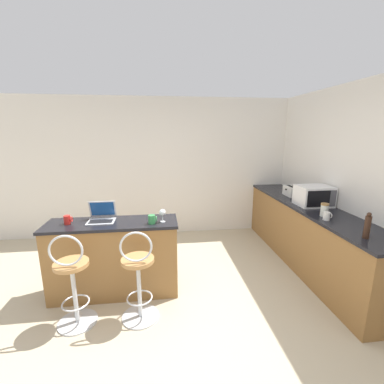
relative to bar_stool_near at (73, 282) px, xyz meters
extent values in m
plane|color=#BCAD8E|center=(0.98, -0.11, -0.49)|extent=(20.00, 20.00, 0.00)
cube|color=silver|center=(0.98, 2.46, 0.81)|extent=(12.00, 0.06, 2.60)
cube|color=olive|center=(0.33, 0.52, -0.04)|extent=(1.51, 0.45, 0.89)
cube|color=black|center=(0.33, 0.52, 0.42)|extent=(1.54, 0.48, 0.03)
cube|color=olive|center=(3.08, 0.91, -0.04)|extent=(0.58, 3.04, 0.89)
cube|color=black|center=(3.08, 0.91, 0.42)|extent=(0.61, 3.07, 0.03)
cylinder|color=silver|center=(0.00, 0.02, -0.48)|extent=(0.40, 0.40, 0.02)
cylinder|color=silver|center=(0.00, 0.02, -0.15)|extent=(0.04, 0.04, 0.66)
torus|color=silver|center=(0.00, 0.02, -0.25)|extent=(0.28, 0.28, 0.02)
cylinder|color=#B7844C|center=(0.00, 0.02, 0.19)|extent=(0.34, 0.34, 0.04)
torus|color=silver|center=(0.00, -0.08, 0.38)|extent=(0.32, 0.02, 0.32)
cylinder|color=silver|center=(0.66, 0.02, -0.48)|extent=(0.40, 0.40, 0.02)
cylinder|color=silver|center=(0.66, 0.02, -0.15)|extent=(0.04, 0.04, 0.66)
torus|color=silver|center=(0.66, 0.02, -0.25)|extent=(0.28, 0.28, 0.02)
cylinder|color=#B7844C|center=(0.66, 0.02, 0.19)|extent=(0.34, 0.34, 0.04)
torus|color=silver|center=(0.66, -0.08, 0.38)|extent=(0.32, 0.02, 0.32)
cube|color=#B7BABF|center=(0.20, 0.55, 0.45)|extent=(0.31, 0.23, 0.01)
cube|color=black|center=(0.20, 0.53, 0.45)|extent=(0.27, 0.13, 0.00)
cube|color=#B7BABF|center=(0.20, 0.67, 0.56)|extent=(0.31, 0.08, 0.21)
cube|color=#19478C|center=(0.20, 0.67, 0.57)|extent=(0.28, 0.06, 0.18)
cube|color=white|center=(3.11, 0.90, 0.59)|extent=(0.47, 0.35, 0.29)
cube|color=black|center=(3.07, 0.72, 0.59)|extent=(0.33, 0.01, 0.23)
cube|color=#4C4C51|center=(3.28, 0.72, 0.59)|extent=(0.09, 0.01, 0.23)
cube|color=silver|center=(3.11, 1.48, 0.52)|extent=(0.23, 0.29, 0.16)
cube|color=black|center=(3.06, 1.48, 0.61)|extent=(0.05, 0.20, 0.00)
cube|color=black|center=(3.15, 1.48, 0.61)|extent=(0.05, 0.20, 0.00)
cube|color=black|center=(2.98, 1.48, 0.55)|extent=(0.02, 0.02, 0.02)
cylinder|color=#331E14|center=(2.95, -0.28, 0.56)|extent=(0.06, 0.06, 0.23)
sphere|color=#331E14|center=(2.95, -0.28, 0.69)|extent=(0.04, 0.04, 0.04)
cylinder|color=red|center=(-0.17, 0.51, 0.49)|extent=(0.07, 0.07, 0.10)
torus|color=red|center=(-0.12, 0.51, 0.50)|extent=(0.01, 0.07, 0.07)
cylinder|color=silver|center=(2.96, 0.42, 0.52)|extent=(0.09, 0.09, 0.15)
cylinder|color=olive|center=(2.96, 0.42, 0.60)|extent=(0.10, 0.10, 0.02)
cylinder|color=white|center=(2.90, 0.28, 0.49)|extent=(0.08, 0.08, 0.10)
torus|color=white|center=(2.95, 0.28, 0.50)|extent=(0.01, 0.06, 0.06)
cylinder|color=#338447|center=(0.80, 0.41, 0.49)|extent=(0.08, 0.08, 0.10)
torus|color=#338447|center=(0.85, 0.41, 0.50)|extent=(0.01, 0.07, 0.07)
cylinder|color=silver|center=(0.93, 0.46, 0.44)|extent=(0.06, 0.06, 0.00)
cylinder|color=silver|center=(0.93, 0.46, 0.49)|extent=(0.01, 0.01, 0.08)
sphere|color=silver|center=(0.93, 0.46, 0.56)|extent=(0.08, 0.08, 0.08)
camera|label=1|loc=(0.91, -2.45, 1.48)|focal=24.00mm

